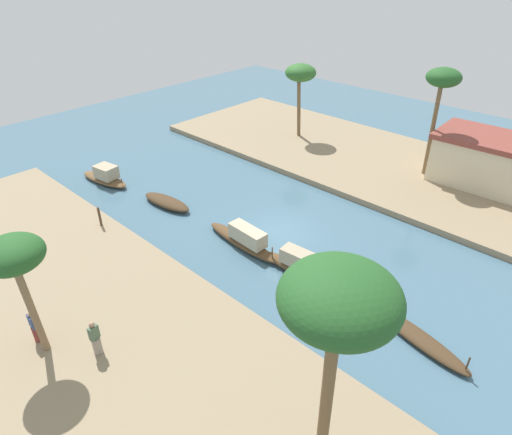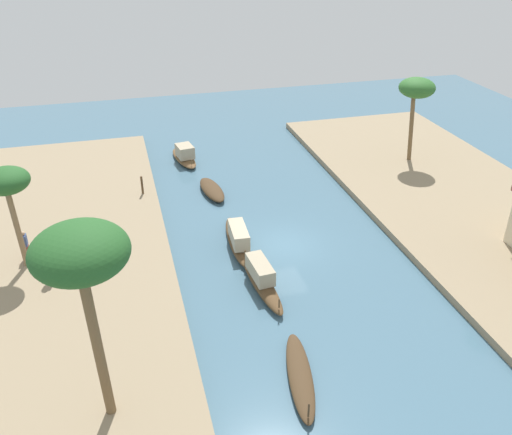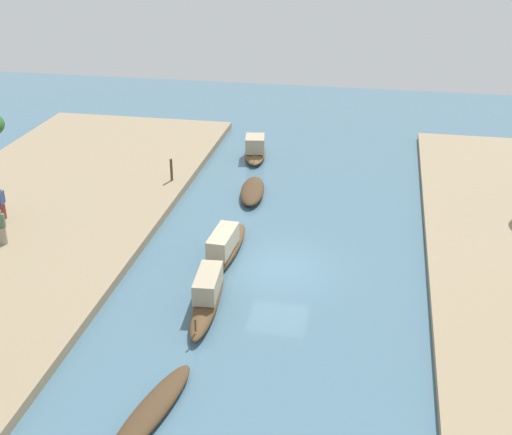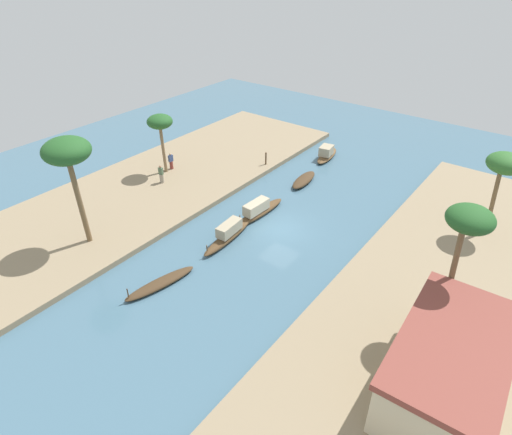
# 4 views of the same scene
# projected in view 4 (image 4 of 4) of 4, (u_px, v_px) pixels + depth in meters

# --- Properties ---
(river_water) EXTENTS (61.53, 61.53, 0.00)m
(river_water) POSITION_uv_depth(u_px,v_px,m) (280.00, 229.00, 31.86)
(river_water) COLOR #476B7F
(river_water) RESTS_ON ground
(riverbank_left) EXTENTS (36.93, 12.35, 0.41)m
(riverbank_left) POSITION_uv_depth(u_px,v_px,m) (167.00, 180.00, 38.04)
(riverbank_left) COLOR #937F60
(riverbank_left) RESTS_ON ground
(riverbank_right) EXTENTS (36.93, 12.35, 0.41)m
(riverbank_right) POSITION_uv_depth(u_px,v_px,m) (450.00, 296.00, 25.47)
(riverbank_right) COLOR #937F60
(riverbank_right) RESTS_ON ground
(sampan_midstream) EXTENTS (4.37, 1.88, 1.35)m
(sampan_midstream) POSITION_uv_depth(u_px,v_px,m) (327.00, 154.00, 42.24)
(sampan_midstream) COLOR brown
(sampan_midstream) RESTS_ON river_water
(sampan_near_left_bank) EXTENTS (5.45, 1.29, 1.33)m
(sampan_near_left_bank) POSITION_uv_depth(u_px,v_px,m) (228.00, 234.00, 30.44)
(sampan_near_left_bank) COLOR brown
(sampan_near_left_bank) RESTS_ON river_water
(sampan_with_red_awning) EXTENTS (5.36, 1.26, 1.35)m
(sampan_with_red_awning) POSITION_uv_depth(u_px,v_px,m) (259.00, 210.00, 33.18)
(sampan_with_red_awning) COLOR brown
(sampan_with_red_awning) RESTS_ON river_water
(sampan_with_tall_canopy) EXTENTS (4.92, 1.87, 0.99)m
(sampan_with_tall_canopy) POSITION_uv_depth(u_px,v_px,m) (160.00, 283.00, 26.44)
(sampan_with_tall_canopy) COLOR #47331E
(sampan_with_tall_canopy) RESTS_ON river_water
(sampan_open_hull) EXTENTS (3.92, 1.62, 0.54)m
(sampan_open_hull) POSITION_uv_depth(u_px,v_px,m) (304.00, 180.00, 37.98)
(sampan_open_hull) COLOR #47331E
(sampan_open_hull) RESTS_ON river_water
(person_on_near_bank) EXTENTS (0.43, 0.32, 1.56)m
(person_on_near_bank) POSITION_uv_depth(u_px,v_px,m) (171.00, 162.00, 39.20)
(person_on_near_bank) COLOR brown
(person_on_near_bank) RESTS_ON riverbank_left
(person_by_mooring) EXTENTS (0.43, 0.43, 1.63)m
(person_by_mooring) POSITION_uv_depth(u_px,v_px,m) (161.00, 175.00, 36.92)
(person_by_mooring) COLOR gray
(person_by_mooring) RESTS_ON riverbank_left
(mooring_post) EXTENTS (0.14, 0.14, 1.20)m
(mooring_post) POSITION_uv_depth(u_px,v_px,m) (266.00, 158.00, 40.07)
(mooring_post) COLOR #4C3823
(mooring_post) RESTS_ON riverbank_left
(palm_tree_left_near) EXTENTS (2.22, 2.22, 5.35)m
(palm_tree_left_near) POSITION_uv_depth(u_px,v_px,m) (160.00, 123.00, 36.67)
(palm_tree_left_near) COLOR #7F6647
(palm_tree_left_near) RESTS_ON riverbank_left
(palm_tree_left_far) EXTENTS (3.03, 3.03, 7.61)m
(palm_tree_left_far) POSITION_uv_depth(u_px,v_px,m) (67.00, 153.00, 26.44)
(palm_tree_left_far) COLOR brown
(palm_tree_left_far) RESTS_ON riverbank_left
(palm_tree_right_tall) EXTENTS (2.23, 2.23, 7.41)m
(palm_tree_right_tall) POSITION_uv_depth(u_px,v_px,m) (469.00, 224.00, 19.86)
(palm_tree_right_tall) COLOR brown
(palm_tree_right_tall) RESTS_ON riverbank_right
(palm_tree_right_short) EXTENTS (2.49, 2.49, 6.02)m
(palm_tree_right_short) POSITION_uv_depth(u_px,v_px,m) (506.00, 165.00, 28.26)
(palm_tree_right_short) COLOR brown
(palm_tree_right_short) RESTS_ON riverbank_right
(riverside_building) EXTENTS (8.36, 4.73, 3.34)m
(riverside_building) POSITION_uv_depth(u_px,v_px,m) (447.00, 367.00, 18.89)
(riverside_building) COLOR beige
(riverside_building) RESTS_ON riverbank_right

